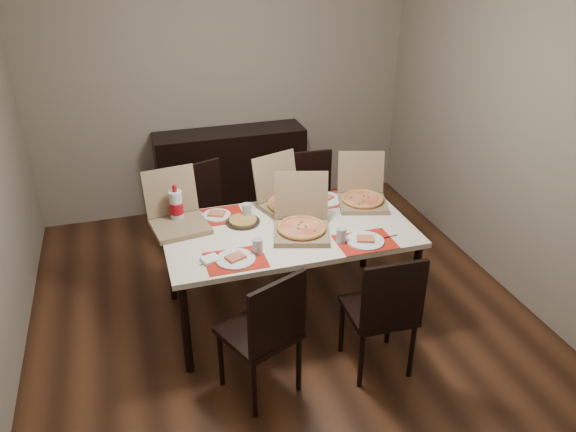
# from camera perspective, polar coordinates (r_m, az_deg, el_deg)

# --- Properties ---
(ground) EXTENTS (3.80, 4.00, 0.02)m
(ground) POSITION_cam_1_polar(r_m,az_deg,el_deg) (4.54, -0.80, -9.54)
(ground) COLOR #462715
(ground) RESTS_ON ground
(room_walls) EXTENTS (3.84, 4.02, 2.62)m
(room_walls) POSITION_cam_1_polar(r_m,az_deg,el_deg) (4.16, -2.68, 13.70)
(room_walls) COLOR gray
(room_walls) RESTS_ON ground
(sideboard) EXTENTS (1.50, 0.40, 0.90)m
(sideboard) POSITION_cam_1_polar(r_m,az_deg,el_deg) (5.82, -5.76, 4.37)
(sideboard) COLOR black
(sideboard) RESTS_ON ground
(dining_table) EXTENTS (1.80, 1.00, 0.75)m
(dining_table) POSITION_cam_1_polar(r_m,az_deg,el_deg) (4.14, 0.00, -2.04)
(dining_table) COLOR beige
(dining_table) RESTS_ON ground
(chair_near_left) EXTENTS (0.55, 0.55, 0.93)m
(chair_near_left) POSITION_cam_1_polar(r_m,az_deg,el_deg) (3.52, -2.27, -11.54)
(chair_near_left) COLOR black
(chair_near_left) RESTS_ON ground
(chair_near_right) EXTENTS (0.43, 0.43, 0.93)m
(chair_near_right) POSITION_cam_1_polar(r_m,az_deg,el_deg) (3.73, 9.69, -9.35)
(chair_near_right) COLOR black
(chair_near_right) RESTS_ON ground
(chair_far_left) EXTENTS (0.54, 0.54, 0.93)m
(chair_far_left) POSITION_cam_1_polar(r_m,az_deg,el_deg) (4.90, -8.20, 0.36)
(chair_far_left) COLOR black
(chair_far_left) RESTS_ON ground
(chair_far_right) EXTENTS (0.45, 0.45, 0.93)m
(chair_far_right) POSITION_cam_1_polar(r_m,az_deg,el_deg) (5.08, 2.42, 1.69)
(chair_far_right) COLOR black
(chair_far_right) RESTS_ON ground
(setting_near_left) EXTENTS (0.44, 0.30, 0.11)m
(setting_near_left) POSITION_cam_1_polar(r_m,az_deg,el_deg) (3.75, -5.07, -4.07)
(setting_near_left) COLOR red
(setting_near_left) RESTS_ON dining_table
(setting_near_right) EXTENTS (0.46, 0.30, 0.11)m
(setting_near_right) POSITION_cam_1_polar(r_m,az_deg,el_deg) (3.95, 7.23, -2.38)
(setting_near_right) COLOR red
(setting_near_right) RESTS_ON dining_table
(setting_far_left) EXTENTS (0.48, 0.30, 0.11)m
(setting_far_left) POSITION_cam_1_polar(r_m,az_deg,el_deg) (4.29, -6.69, 0.20)
(setting_far_left) COLOR red
(setting_far_left) RESTS_ON dining_table
(setting_far_right) EXTENTS (0.47, 0.30, 0.11)m
(setting_far_right) POSITION_cam_1_polar(r_m,az_deg,el_deg) (4.50, 3.54, 1.69)
(setting_far_right) COLOR red
(setting_far_right) RESTS_ON dining_table
(napkin_loose) EXTENTS (0.15, 0.16, 0.02)m
(napkin_loose) POSITION_cam_1_polar(r_m,az_deg,el_deg) (4.15, 1.37, -0.76)
(napkin_loose) COLOR white
(napkin_loose) RESTS_ON dining_table
(pizza_box_center) EXTENTS (0.50, 0.53, 0.39)m
(pizza_box_center) POSITION_cam_1_polar(r_m,az_deg,el_deg) (4.03, 1.37, -0.90)
(pizza_box_center) COLOR #796346
(pizza_box_center) RESTS_ON dining_table
(pizza_box_right) EXTENTS (0.47, 0.50, 0.37)m
(pizza_box_right) POSITION_cam_1_polar(r_m,az_deg,el_deg) (4.49, 7.54, 1.99)
(pizza_box_right) COLOR #796346
(pizza_box_right) RESTS_ON dining_table
(pizza_box_left) EXTENTS (0.45, 0.48, 0.39)m
(pizza_box_left) POSITION_cam_1_polar(r_m,az_deg,el_deg) (4.19, -11.15, -0.21)
(pizza_box_left) COLOR #796346
(pizza_box_left) RESTS_ON dining_table
(pizza_box_extra) EXTENTS (0.51, 0.54, 0.39)m
(pizza_box_extra) POSITION_cam_1_polar(r_m,az_deg,el_deg) (4.36, -0.05, 1.49)
(pizza_box_extra) COLOR #796346
(pizza_box_extra) RESTS_ON dining_table
(faina_plate) EXTENTS (0.25, 0.25, 0.03)m
(faina_plate) POSITION_cam_1_polar(r_m,az_deg,el_deg) (4.19, -4.60, -0.52)
(faina_plate) COLOR black
(faina_plate) RESTS_ON dining_table
(dip_bowl) EXTENTS (0.13, 0.13, 0.03)m
(dip_bowl) POSITION_cam_1_polar(r_m,az_deg,el_deg) (4.31, 0.82, 0.43)
(dip_bowl) COLOR white
(dip_bowl) RESTS_ON dining_table
(soda_bottle) EXTENTS (0.10, 0.10, 0.30)m
(soda_bottle) POSITION_cam_1_polar(r_m,az_deg,el_deg) (4.21, -11.27, 0.90)
(soda_bottle) COLOR silver
(soda_bottle) RESTS_ON dining_table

